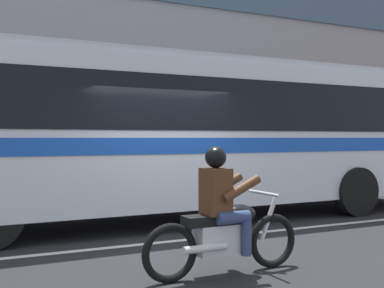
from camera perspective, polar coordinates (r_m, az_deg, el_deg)
ground_plane at (r=8.41m, az=-3.42°, el=-10.70°), size 60.00×60.00×0.00m
sidewalk_curb at (r=13.20m, az=-11.85°, el=-6.20°), size 28.00×3.80×0.15m
lane_center_stripe at (r=7.87m, az=-1.73°, el=-11.47°), size 26.60×0.14×0.01m
office_building_facade at (r=15.67m, az=-13.94°, el=12.66°), size 28.00×0.89×9.80m
transit_bus at (r=9.75m, az=-0.44°, el=2.01°), size 12.41×2.77×3.22m
motorcycle_with_rider at (r=5.87m, az=3.76°, el=-9.20°), size 2.14×0.64×1.56m
fire_hydrant at (r=12.96m, az=-2.02°, el=-4.34°), size 0.22×0.30×0.75m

